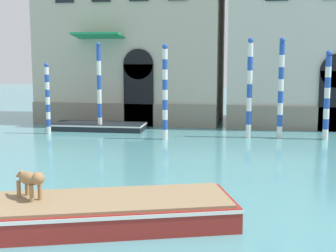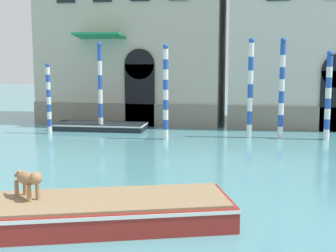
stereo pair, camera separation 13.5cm
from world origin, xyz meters
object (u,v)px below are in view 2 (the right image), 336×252
(mooring_pole_5, at_px, (166,92))
(mooring_pole_1, at_px, (49,98))
(boat_foreground, at_px, (59,213))
(mooring_pole_2, at_px, (250,88))
(dog_on_deck, at_px, (28,179))
(mooring_pole_4, at_px, (282,88))
(boat_moored_near_palazzo, at_px, (100,126))
(mooring_pole_0, at_px, (100,87))
(mooring_pole_3, at_px, (328,95))

(mooring_pole_5, bearing_deg, mooring_pole_1, 174.70)
(boat_foreground, height_order, mooring_pole_2, mooring_pole_2)
(mooring_pole_1, relative_size, mooring_pole_2, 0.75)
(dog_on_deck, height_order, mooring_pole_2, mooring_pole_2)
(mooring_pole_1, distance_m, mooring_pole_4, 11.40)
(boat_moored_near_palazzo, relative_size, mooring_pole_0, 1.08)
(mooring_pole_4, bearing_deg, boat_moored_near_palazzo, 174.37)
(boat_moored_near_palazzo, height_order, mooring_pole_4, mooring_pole_4)
(boat_moored_near_palazzo, distance_m, mooring_pole_2, 8.22)
(boat_foreground, relative_size, mooring_pole_2, 1.70)
(mooring_pole_0, xyz_separation_m, mooring_pole_3, (11.17, -0.45, -0.22))
(dog_on_deck, distance_m, boat_moored_near_palazzo, 14.48)
(mooring_pole_2, bearing_deg, mooring_pole_4, 5.72)
(dog_on_deck, bearing_deg, mooring_pole_2, 102.45)
(mooring_pole_2, bearing_deg, mooring_pole_5, -162.55)
(mooring_pole_3, distance_m, mooring_pole_4, 2.12)
(mooring_pole_0, relative_size, mooring_pole_3, 1.11)
(boat_foreground, distance_m, mooring_pole_4, 14.36)
(mooring_pole_1, xyz_separation_m, mooring_pole_5, (6.07, -0.56, 0.44))
(mooring_pole_3, distance_m, mooring_pole_5, 7.51)
(mooring_pole_2, distance_m, mooring_pole_3, 3.56)
(mooring_pole_0, height_order, mooring_pole_1, mooring_pole_0)
(mooring_pole_4, height_order, mooring_pole_5, mooring_pole_4)
(mooring_pole_3, xyz_separation_m, mooring_pole_5, (-7.39, -1.34, 0.15))
(boat_moored_near_palazzo, xyz_separation_m, mooring_pole_3, (11.40, -0.93, 1.89))
(mooring_pole_5, bearing_deg, boat_moored_near_palazzo, 150.53)
(mooring_pole_4, bearing_deg, mooring_pole_1, -176.03)
(mooring_pole_3, relative_size, mooring_pole_5, 0.93)
(dog_on_deck, bearing_deg, boat_moored_near_palazzo, 134.89)
(dog_on_deck, relative_size, mooring_pole_2, 0.19)
(mooring_pole_0, bearing_deg, mooring_pole_1, -151.76)
(boat_moored_near_palazzo, distance_m, mooring_pole_3, 11.59)
(boat_foreground, xyz_separation_m, mooring_pole_2, (3.95, 13.00, 2.05))
(mooring_pole_2, relative_size, mooring_pole_5, 1.07)
(mooring_pole_4, bearing_deg, boat_foreground, -112.33)
(mooring_pole_4, bearing_deg, dog_on_deck, -114.82)
(mooring_pole_2, height_order, mooring_pole_5, mooring_pole_2)
(mooring_pole_4, bearing_deg, mooring_pole_0, 177.23)
(boat_foreground, relative_size, mooring_pole_4, 1.70)
(mooring_pole_2, distance_m, mooring_pole_4, 1.46)
(mooring_pole_0, bearing_deg, dog_on_deck, -77.65)
(mooring_pole_1, xyz_separation_m, mooring_pole_3, (13.46, 0.78, 0.29))
(boat_foreground, xyz_separation_m, mooring_pole_3, (7.50, 13.14, 1.75))
(boat_foreground, bearing_deg, mooring_pole_1, 96.69)
(mooring_pole_3, bearing_deg, boat_foreground, -119.72)
(dog_on_deck, bearing_deg, mooring_pole_3, 90.18)
(mooring_pole_3, bearing_deg, mooring_pole_4, 179.68)
(boat_moored_near_palazzo, relative_size, mooring_pole_3, 1.20)
(boat_moored_near_palazzo, relative_size, mooring_pole_5, 1.12)
(mooring_pole_1, height_order, mooring_pole_3, mooring_pole_3)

